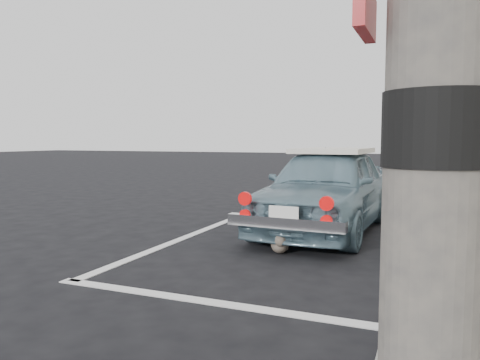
# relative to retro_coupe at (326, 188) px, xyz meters

# --- Properties ---
(ground) EXTENTS (80.00, 80.00, 0.00)m
(ground) POSITION_rel_retro_coupe_xyz_m (-0.68, -2.72, -0.59)
(ground) COLOR black
(ground) RESTS_ON ground
(pline_rear) EXTENTS (3.00, 0.12, 0.01)m
(pline_rear) POSITION_rel_retro_coupe_xyz_m (-0.18, -3.22, -0.59)
(pline_rear) COLOR silver
(pline_rear) RESTS_ON ground
(pline_front) EXTENTS (3.00, 0.12, 0.01)m
(pline_front) POSITION_rel_retro_coupe_xyz_m (-0.18, 3.78, -0.59)
(pline_front) COLOR silver
(pline_front) RESTS_ON ground
(pline_side) EXTENTS (0.12, 7.00, 0.01)m
(pline_side) POSITION_rel_retro_coupe_xyz_m (-1.58, 0.28, -0.59)
(pline_side) COLOR silver
(pline_side) RESTS_ON ground
(retro_coupe) EXTENTS (1.55, 3.52, 1.17)m
(retro_coupe) POSITION_rel_retro_coupe_xyz_m (0.00, 0.00, 0.00)
(retro_coupe) COLOR slate
(retro_coupe) RESTS_ON ground
(cat) EXTENTS (0.30, 0.44, 0.25)m
(cat) POSITION_rel_retro_coupe_xyz_m (-0.19, -1.49, -0.48)
(cat) COLOR #726557
(cat) RESTS_ON ground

